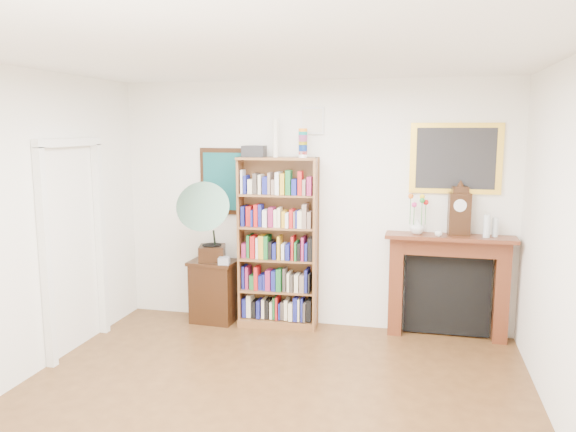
% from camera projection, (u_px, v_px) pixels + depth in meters
% --- Properties ---
extents(room, '(4.51, 5.01, 2.81)m').
position_uv_depth(room, '(247.00, 252.00, 4.00)').
color(room, '#4C2E17').
rests_on(room, ground).
extents(door_casing, '(0.08, 1.02, 2.17)m').
position_uv_depth(door_casing, '(74.00, 229.00, 5.67)').
color(door_casing, white).
rests_on(door_casing, left_wall).
extents(teal_poster, '(0.58, 0.04, 0.78)m').
position_uv_depth(teal_poster, '(224.00, 181.00, 6.58)').
color(teal_poster, black).
rests_on(teal_poster, back_wall).
extents(small_picture, '(0.26, 0.04, 0.30)m').
position_uv_depth(small_picture, '(312.00, 121.00, 6.23)').
color(small_picture, white).
rests_on(small_picture, back_wall).
extents(gilt_painting, '(0.95, 0.04, 0.75)m').
position_uv_depth(gilt_painting, '(456.00, 158.00, 5.95)').
color(gilt_painting, yellow).
rests_on(gilt_painting, back_wall).
extents(bookshelf, '(0.92, 0.39, 2.24)m').
position_uv_depth(bookshelf, '(278.00, 233.00, 6.36)').
color(bookshelf, brown).
rests_on(bookshelf, floor).
extents(side_cabinet, '(0.56, 0.42, 0.74)m').
position_uv_depth(side_cabinet, '(214.00, 291.00, 6.61)').
color(side_cabinet, black).
rests_on(side_cabinet, floor).
extents(fireplace, '(1.36, 0.34, 1.14)m').
position_uv_depth(fireplace, '(448.00, 277.00, 6.08)').
color(fireplace, '#502712').
rests_on(fireplace, floor).
extents(gramophone, '(0.74, 0.84, 0.95)m').
position_uv_depth(gramophone, '(206.00, 217.00, 6.33)').
color(gramophone, black).
rests_on(gramophone, side_cabinet).
extents(cd_stack, '(0.14, 0.14, 0.08)m').
position_uv_depth(cd_stack, '(224.00, 261.00, 6.38)').
color(cd_stack, silver).
rests_on(cd_stack, side_cabinet).
extents(mantel_clock, '(0.24, 0.15, 0.52)m').
position_uv_depth(mantel_clock, '(459.00, 212.00, 5.93)').
color(mantel_clock, black).
rests_on(mantel_clock, fireplace).
extents(flower_vase, '(0.16, 0.16, 0.16)m').
position_uv_depth(flower_vase, '(417.00, 226.00, 6.02)').
color(flower_vase, silver).
rests_on(flower_vase, fireplace).
extents(teacup, '(0.10, 0.10, 0.06)m').
position_uv_depth(teacup, '(438.00, 234.00, 5.88)').
color(teacup, silver).
rests_on(teacup, fireplace).
extents(bottle_left, '(0.07, 0.07, 0.24)m').
position_uv_depth(bottle_left, '(487.00, 226.00, 5.83)').
color(bottle_left, silver).
rests_on(bottle_left, fireplace).
extents(bottle_right, '(0.06, 0.06, 0.20)m').
position_uv_depth(bottle_right, '(495.00, 227.00, 5.86)').
color(bottle_right, silver).
rests_on(bottle_right, fireplace).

